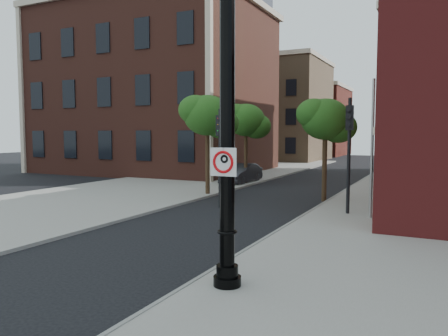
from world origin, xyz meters
The scene contains 16 objects.
ground centered at (0.00, 0.00, 0.00)m, with size 120.00×120.00×0.00m, color black.
sidewalk_right centered at (6.00, 10.00, 0.06)m, with size 8.00×60.00×0.12m, color gray.
sidewalk_left centered at (-9.00, 18.00, 0.06)m, with size 10.00×50.00×0.12m, color gray.
curb_edge centered at (2.05, 10.00, 0.07)m, with size 0.10×60.00×0.14m, color gray.
victorian_building centered at (-16.00, 23.97, 8.74)m, with size 18.60×14.60×17.95m.
bg_building_tan_a centered at (-12.00, 44.00, 6.00)m, with size 12.00×12.00×12.00m, color #7F6245.
bg_building_red centered at (-12.00, 58.00, 5.00)m, with size 12.00×12.00×10.00m, color maroon.
lamppost centered at (2.86, -0.54, 3.33)m, with size 0.61×0.61×7.21m.
no_parking_sign centered at (2.86, -0.72, 2.84)m, with size 0.60×0.07×0.60m.
parked_car centered at (-5.07, 17.96, 0.68)m, with size 1.44×4.13×1.36m, color #29282D.
traffic_signal_left centered at (-2.07, 8.84, 3.04)m, with size 0.33×0.39×4.51m.
traffic_signal_right centered at (3.59, 9.33, 3.27)m, with size 0.33×0.41×4.85m.
utility_pole centered at (4.57, 8.77, 2.75)m, with size 0.11×0.11×5.51m, color #999999.
street_tree_a centered at (-4.36, 11.98, 4.31)m, with size 3.03×2.74×5.46m.
street_tree_b centered at (-4.51, 17.54, 4.20)m, with size 2.96×2.67×5.33m.
street_tree_c centered at (1.81, 12.88, 4.04)m, with size 2.85×2.57×5.13m.
Camera 1 is at (6.90, -8.87, 3.44)m, focal length 35.00 mm.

